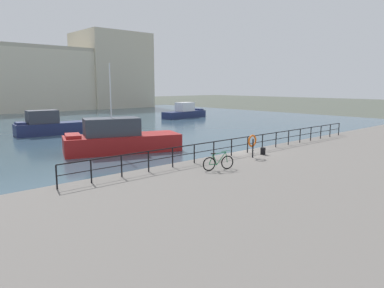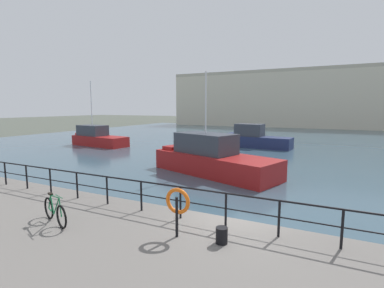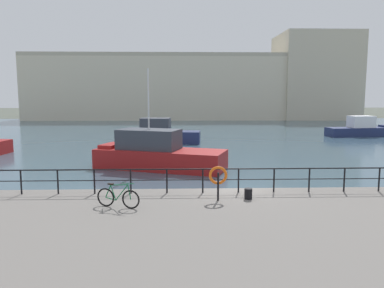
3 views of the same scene
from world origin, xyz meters
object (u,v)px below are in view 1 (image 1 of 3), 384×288
object	(u,v)px
harbor_building	(30,78)
life_ring_stand	(252,142)
moored_cabin_cruiser	(185,112)
parked_bicycle	(218,163)
mooring_bollard	(263,151)
moored_green_narrowboat	(120,139)
moored_small_launch	(49,125)

from	to	relation	value
harbor_building	life_ring_stand	xyz separation A→B (m)	(-7.42, -61.82, -4.87)
moored_cabin_cruiser	parked_bicycle	world-z (taller)	moored_cabin_cruiser
moored_cabin_cruiser	mooring_bollard	size ratio (longest dim) A/B	18.26
moored_cabin_cruiser	life_ring_stand	distance (m)	35.48
harbor_building	mooring_bollard	world-z (taller)	harbor_building
parked_bicycle	life_ring_stand	xyz separation A→B (m)	(3.88, 0.91, 0.59)
moored_green_narrowboat	mooring_bollard	size ratio (longest dim) A/B	20.67
moored_cabin_cruiser	moored_green_narrowboat	bearing A→B (deg)	-146.46
moored_cabin_cruiser	parked_bicycle	bearing A→B (deg)	-134.33
harbor_building	moored_cabin_cruiser	size ratio (longest dim) A/B	7.93
harbor_building	moored_cabin_cruiser	xyz separation A→B (m)	(12.48, -32.45, -5.70)
harbor_building	mooring_bollard	distance (m)	62.25
moored_cabin_cruiser	mooring_bollard	xyz separation A→B (m)	(-18.63, -29.23, 0.07)
life_ring_stand	harbor_building	bearing A→B (deg)	83.16
harbor_building	parked_bicycle	bearing A→B (deg)	-100.21
parked_bicycle	mooring_bollard	xyz separation A→B (m)	(5.14, 1.04, -0.17)
life_ring_stand	moored_small_launch	bearing A→B (deg)	98.06
moored_green_narrowboat	parked_bicycle	world-z (taller)	moored_green_narrowboat
moored_small_launch	life_ring_stand	xyz separation A→B (m)	(3.36, -23.75, 0.72)
harbor_building	life_ring_stand	distance (m)	62.45
moored_green_narrowboat	life_ring_stand	distance (m)	10.75
moored_cabin_cruiser	moored_small_launch	size ratio (longest dim) A/B	1.09
harbor_building	moored_green_narrowboat	size ratio (longest dim) A/B	7.00
mooring_bollard	parked_bicycle	bearing A→B (deg)	-168.57
parked_bicycle	mooring_bollard	distance (m)	5.25
parked_bicycle	life_ring_stand	world-z (taller)	life_ring_stand
moored_green_narrowboat	moored_cabin_cruiser	size ratio (longest dim) A/B	1.13
harbor_building	life_ring_stand	bearing A→B (deg)	-96.84
moored_cabin_cruiser	mooring_bollard	distance (m)	34.67
moored_cabin_cruiser	mooring_bollard	world-z (taller)	moored_cabin_cruiser
harbor_building	moored_green_narrowboat	bearing A→B (deg)	-101.51
moored_cabin_cruiser	parked_bicycle	xyz separation A→B (m)	(-23.77, -30.27, 0.24)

